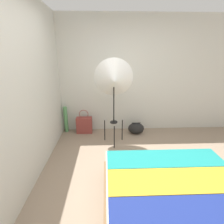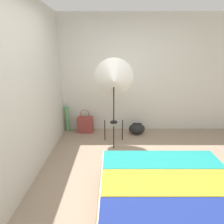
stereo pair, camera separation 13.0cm
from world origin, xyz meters
name	(u,v)px [view 1 (the left image)]	position (x,y,z in m)	size (l,w,h in m)	color
ground_plane	(139,187)	(0.00, 0.00, 0.00)	(14.00, 14.00, 0.00)	gray
wall_back	(125,76)	(0.00, 2.05, 1.30)	(8.00, 0.05, 2.60)	beige
wall_side_left	(43,84)	(-1.52, 1.00, 1.30)	(0.05, 8.00, 2.60)	beige
bed	(182,212)	(0.32, -0.61, 0.21)	(1.65, 1.90, 0.44)	brown
photo_umbrella	(114,80)	(-0.30, 1.32, 1.31)	(0.76, 0.41, 1.72)	black
tote_bag	(84,125)	(-0.97, 1.83, 0.20)	(0.36, 0.16, 0.56)	brown
duffel_bag	(136,128)	(0.24, 1.74, 0.13)	(0.37, 0.26, 0.27)	black
paper_roll	(66,119)	(-1.40, 1.92, 0.31)	(0.09, 0.09, 0.62)	#56995B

